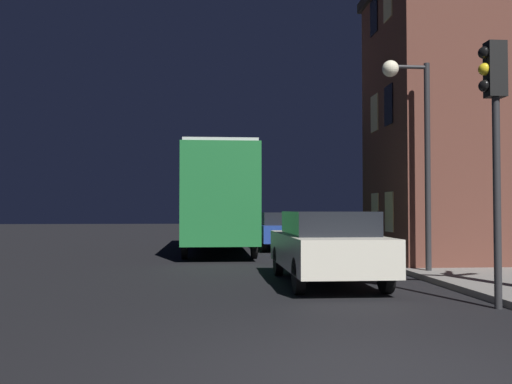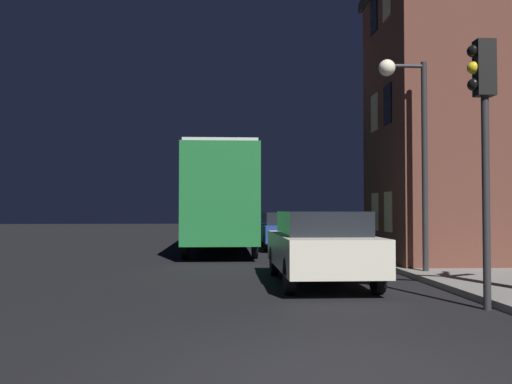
{
  "view_description": "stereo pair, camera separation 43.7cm",
  "coord_description": "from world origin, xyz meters",
  "views": [
    {
      "loc": [
        -1.58,
        -5.38,
        1.57
      ],
      "look_at": [
        -0.12,
        12.24,
        2.13
      ],
      "focal_mm": 40.0,
      "sensor_mm": 36.0,
      "label": 1
    },
    {
      "loc": [
        -1.15,
        -5.41,
        1.57
      ],
      "look_at": [
        -0.12,
        12.24,
        2.13
      ],
      "focal_mm": 40.0,
      "sensor_mm": 36.0,
      "label": 2
    }
  ],
  "objects": [
    {
      "name": "brick_building",
      "position": [
        5.3,
        10.59,
        4.24
      ],
      "size": [
        4.07,
        4.44,
        8.2
      ],
      "color": "brown",
      "rests_on": "sidewalk"
    },
    {
      "name": "car_mid_lane",
      "position": [
        1.34,
        17.38,
        0.79
      ],
      "size": [
        1.9,
        4.77,
        1.48
      ],
      "color": "navy",
      "rests_on": "ground"
    },
    {
      "name": "bus",
      "position": [
        -1.23,
        16.17,
        2.23
      ],
      "size": [
        2.44,
        9.44,
        3.76
      ],
      "color": "#1E6B33",
      "rests_on": "ground"
    },
    {
      "name": "streetlamp",
      "position": [
        3.31,
        7.91,
        3.62
      ],
      "size": [
        1.17,
        0.4,
        5.05
      ],
      "color": "#28282B",
      "rests_on": "sidewalk"
    },
    {
      "name": "traffic_light",
      "position": [
        2.99,
        3.39,
        3.08
      ],
      "size": [
        0.43,
        0.24,
        4.29
      ],
      "color": "#28282B",
      "rests_on": "ground"
    },
    {
      "name": "ground_plane",
      "position": [
        0.0,
        0.0,
        0.0
      ],
      "size": [
        120.0,
        120.0,
        0.0
      ],
      "primitive_type": "plane",
      "color": "black"
    },
    {
      "name": "car_near_lane",
      "position": [
        0.92,
        6.69,
        0.82
      ],
      "size": [
        1.85,
        4.8,
        1.54
      ],
      "color": "beige",
      "rests_on": "ground"
    }
  ]
}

